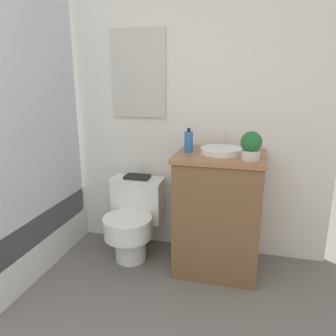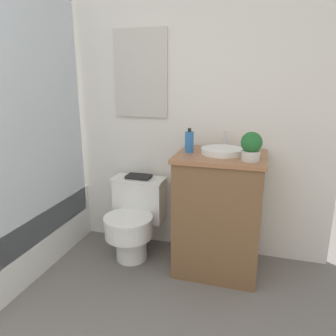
{
  "view_description": "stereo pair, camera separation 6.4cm",
  "coord_description": "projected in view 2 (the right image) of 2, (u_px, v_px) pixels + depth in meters",
  "views": [
    {
      "loc": [
        0.93,
        -0.16,
        1.4
      ],
      "look_at": [
        0.4,
        1.91,
        0.81
      ],
      "focal_mm": 35.0,
      "sensor_mm": 36.0,
      "label": 1
    },
    {
      "loc": [
        0.99,
        -0.14,
        1.4
      ],
      "look_at": [
        0.4,
        1.91,
        0.81
      ],
      "focal_mm": 35.0,
      "sensor_mm": 36.0,
      "label": 2
    }
  ],
  "objects": [
    {
      "name": "shower_area",
      "position": [
        10.0,
        232.0,
        2.42
      ],
      "size": [
        0.57,
        1.4,
        1.98
      ],
      "color": "white",
      "rests_on": "ground_plane"
    },
    {
      "name": "soap_bottle",
      "position": [
        189.0,
        142.0,
        2.32
      ],
      "size": [
        0.06,
        0.06,
        0.17
      ],
      "color": "#2D6BB2",
      "rests_on": "vanity"
    },
    {
      "name": "potted_plant",
      "position": [
        251.0,
        146.0,
        2.07
      ],
      "size": [
        0.14,
        0.14,
        0.19
      ],
      "color": "beige",
      "rests_on": "vanity"
    },
    {
      "name": "vanity",
      "position": [
        219.0,
        213.0,
        2.38
      ],
      "size": [
        0.62,
        0.52,
        0.88
      ],
      "color": "brown",
      "rests_on": "ground_plane"
    },
    {
      "name": "toilet",
      "position": [
        134.0,
        218.0,
        2.6
      ],
      "size": [
        0.42,
        0.53,
        0.62
      ],
      "color": "white",
      "rests_on": "ground_plane"
    },
    {
      "name": "book_on_tank",
      "position": [
        139.0,
        177.0,
        2.63
      ],
      "size": [
        0.2,
        0.12,
        0.02
      ],
      "color": "black",
      "rests_on": "toilet"
    },
    {
      "name": "sink",
      "position": [
        222.0,
        151.0,
        2.28
      ],
      "size": [
        0.29,
        0.33,
        0.13
      ],
      "color": "white",
      "rests_on": "vanity"
    },
    {
      "name": "wall_back",
      "position": [
        137.0,
        96.0,
        2.64
      ],
      "size": [
        3.1,
        0.07,
        2.5
      ],
      "color": "white",
      "rests_on": "ground_plane"
    }
  ]
}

